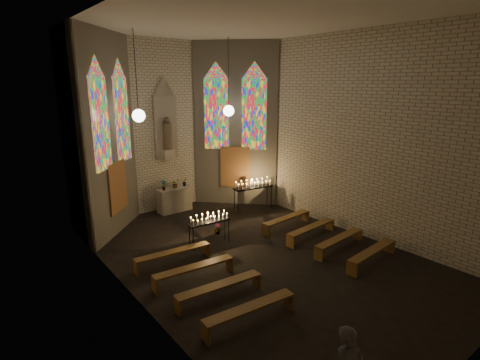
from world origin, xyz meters
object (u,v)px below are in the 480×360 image
Objects in this scene: aisle_flower_pot at (217,229)px; votive_stand_right at (253,185)px; altar at (174,200)px; votive_stand_left at (209,220)px.

aisle_flower_pot is 0.22× the size of votive_stand_right.
votive_stand_right is (2.70, -1.97, 0.60)m from altar.
aisle_flower_pot is 1.21m from votive_stand_left.
votive_stand_right reaches higher than altar.
votive_stand_left reaches higher than aisle_flower_pot.
votive_stand_left is (-0.75, -0.64, 0.71)m from aisle_flower_pot.
votive_stand_right is (2.70, 1.22, 0.90)m from aisle_flower_pot.
votive_stand_left is 0.82× the size of votive_stand_right.
votive_stand_left is at bearing -142.47° from votive_stand_right.
votive_stand_left is at bearing -139.56° from aisle_flower_pot.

